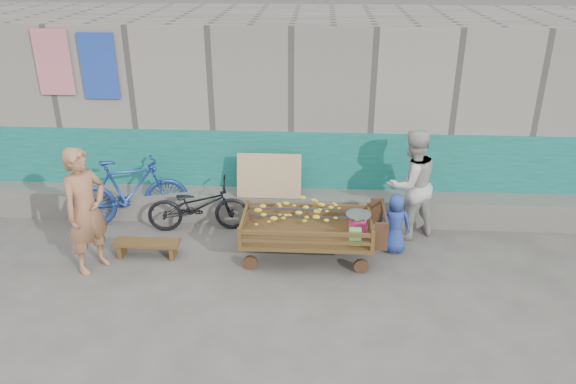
# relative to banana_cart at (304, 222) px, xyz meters

# --- Properties ---
(ground) EXTENTS (80.00, 80.00, 0.00)m
(ground) POSITION_rel_banana_cart_xyz_m (-0.89, -1.13, -0.58)
(ground) COLOR #4E4C47
(ground) RESTS_ON ground
(building_wall) EXTENTS (12.00, 3.50, 3.00)m
(building_wall) POSITION_rel_banana_cart_xyz_m (-0.89, 2.92, 0.89)
(building_wall) COLOR gray
(building_wall) RESTS_ON ground
(banana_cart) EXTENTS (2.00, 0.91, 0.85)m
(banana_cart) POSITION_rel_banana_cart_xyz_m (0.00, 0.00, 0.00)
(banana_cart) COLOR #4E3619
(banana_cart) RESTS_ON ground
(bench) EXTENTS (0.93, 0.28, 0.23)m
(bench) POSITION_rel_banana_cart_xyz_m (-2.24, -0.07, -0.40)
(bench) COLOR #4E3619
(bench) RESTS_ON ground
(vendor_man) EXTENTS (0.69, 0.77, 1.76)m
(vendor_man) POSITION_rel_banana_cart_xyz_m (-2.89, -0.42, 0.31)
(vendor_man) COLOR #A36B49
(vendor_man) RESTS_ON ground
(woman) EXTENTS (1.03, 0.95, 1.69)m
(woman) POSITION_rel_banana_cart_xyz_m (1.56, 0.79, 0.27)
(woman) COLOR beige
(woman) RESTS_ON ground
(child) EXTENTS (0.47, 0.33, 0.90)m
(child) POSITION_rel_banana_cart_xyz_m (1.30, 0.28, -0.13)
(child) COLOR #263F98
(child) RESTS_ON ground
(bicycle_dark) EXTENTS (1.61, 0.74, 0.82)m
(bicycle_dark) POSITION_rel_banana_cart_xyz_m (-1.66, 0.77, -0.17)
(bicycle_dark) COLOR black
(bicycle_dark) RESTS_ON ground
(bicycle_blue) EXTENTS (1.89, 1.05, 1.10)m
(bicycle_blue) POSITION_rel_banana_cart_xyz_m (-2.77, 0.92, -0.03)
(bicycle_blue) COLOR #203E92
(bicycle_blue) RESTS_ON ground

